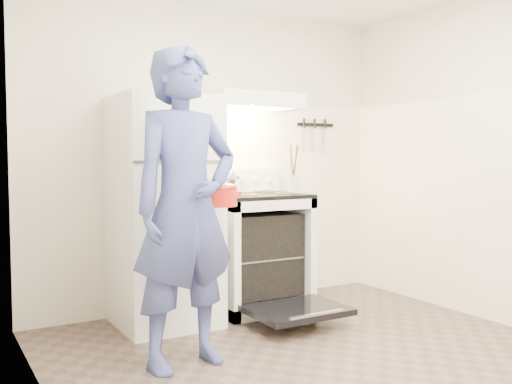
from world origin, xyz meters
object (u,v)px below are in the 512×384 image
Objects in this scene: person at (186,208)px; tea_kettle at (225,177)px; dutch_oven at (217,197)px; refrigerator at (164,211)px; stove_body at (256,253)px.

tea_kettle is at bearing 43.81° from person.
refrigerator is at bearing 104.30° from dutch_oven.
person reaches higher than tea_kettle.
tea_kettle is (-0.20, 0.16, 0.63)m from stove_body.
dutch_oven is (-0.46, -0.77, -0.10)m from tea_kettle.
refrigerator is 0.89× the size of person.
tea_kettle is at bearing 17.02° from refrigerator.
refrigerator is at bearing -162.98° from tea_kettle.
dutch_oven is at bearing 30.37° from person.
tea_kettle is 0.90m from dutch_oven.
refrigerator is at bearing -178.23° from stove_body.
stove_body is at bearing 1.77° from refrigerator.
refrigerator is 0.90m from person.
refrigerator is 0.68m from tea_kettle.
tea_kettle is at bearing 141.43° from stove_body.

